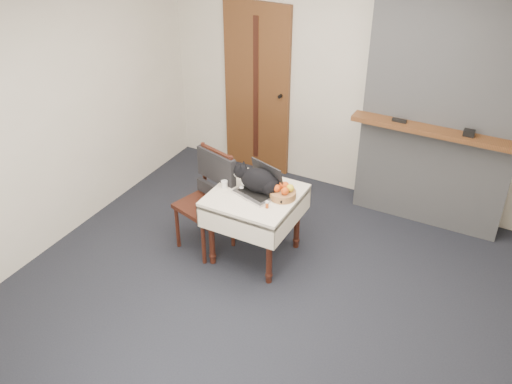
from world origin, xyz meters
The scene contains 12 objects.
ground centered at (0.00, 0.00, 0.00)m, with size 4.50×4.50×0.00m, color black.
room_shell centered at (0.00, 0.46, 1.76)m, with size 4.52×4.01×2.61m.
door centered at (-1.20, 1.97, 1.00)m, with size 0.82×0.10×2.00m.
chimney centered at (0.90, 1.85, 1.30)m, with size 1.62×0.48×2.60m.
side_table centered at (-0.39, 0.40, 0.59)m, with size 0.78×0.78×0.70m.
laptop centered at (-0.35, 0.45, 0.77)m, with size 0.45×0.41×0.27m.
cat centered at (-0.36, 0.45, 0.81)m, with size 0.55×0.23×0.27m.
cream_jar centered at (-0.69, 0.36, 0.73)m, with size 0.06×0.06×0.07m, color white.
pill_bottle centered at (-0.19, 0.24, 0.73)m, with size 0.03×0.03×0.07m.
fruit_basket centered at (-0.14, 0.46, 0.76)m, with size 0.24×0.24×0.14m.
desk_clutter centered at (-0.18, 0.47, 0.70)m, with size 0.16×0.02×0.01m, color black.
chair centered at (-0.86, 0.39, 0.64)m, with size 0.56×0.55×1.01m.
Camera 1 is at (1.68, -3.49, 3.46)m, focal length 40.00 mm.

